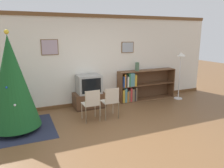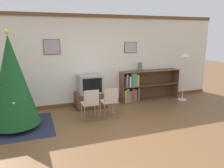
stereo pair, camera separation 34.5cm
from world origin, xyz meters
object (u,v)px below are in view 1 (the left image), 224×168
object	(u,v)px
tv_console	(89,100)
bookshelf	(137,86)
folding_chair_right	(111,101)
standing_lamp	(181,63)
vase	(137,66)
folding_chair_left	(92,103)
television	(89,84)
christmas_tree	(12,82)

from	to	relation	value
tv_console	bookshelf	distance (m)	1.68
tv_console	folding_chair_right	world-z (taller)	folding_chair_right
standing_lamp	folding_chair_right	bearing A→B (deg)	-165.93
tv_console	standing_lamp	xyz separation A→B (m)	(3.03, -0.33, 0.97)
tv_console	folding_chair_right	distance (m)	1.09
bookshelf	vase	world-z (taller)	vase
folding_chair_left	standing_lamp	bearing A→B (deg)	11.95
tv_console	television	bearing A→B (deg)	-90.00
tv_console	standing_lamp	bearing A→B (deg)	-6.21
tv_console	bookshelf	bearing A→B (deg)	3.39
christmas_tree	bookshelf	xyz separation A→B (m)	(3.66, 0.94, -0.64)
christmas_tree	tv_console	bearing A→B (deg)	22.94
bookshelf	standing_lamp	xyz separation A→B (m)	(1.37, -0.43, 0.72)
television	vase	size ratio (longest dim) A/B	2.45
vase	christmas_tree	bearing A→B (deg)	-165.56
folding_chair_right	standing_lamp	distance (m)	2.95
christmas_tree	bookshelf	bearing A→B (deg)	14.45
folding_chair_right	bookshelf	distance (m)	1.80
standing_lamp	folding_chair_left	bearing A→B (deg)	-168.05
television	folding_chair_right	world-z (taller)	television
christmas_tree	television	size ratio (longest dim) A/B	3.28
christmas_tree	folding_chair_right	size ratio (longest dim) A/B	2.71
folding_chair_right	standing_lamp	world-z (taller)	standing_lamp
folding_chair_right	bookshelf	world-z (taller)	bookshelf
television	bookshelf	distance (m)	1.68
television	folding_chair_left	bearing A→B (deg)	-104.03
television	folding_chair_right	xyz separation A→B (m)	(0.26, -1.02, -0.25)
tv_console	television	distance (m)	0.49
christmas_tree	television	distance (m)	2.20
folding_chair_left	standing_lamp	size ratio (longest dim) A/B	0.53
christmas_tree	standing_lamp	world-z (taller)	christmas_tree
christmas_tree	television	bearing A→B (deg)	22.88
christmas_tree	folding_chair_left	distance (m)	1.86
christmas_tree	folding_chair_left	bearing A→B (deg)	-5.95
vase	folding_chair_left	bearing A→B (deg)	-149.61
folding_chair_right	standing_lamp	bearing A→B (deg)	14.07
vase	standing_lamp	bearing A→B (deg)	-17.26
tv_console	vase	world-z (taller)	vase
television	vase	bearing A→B (deg)	3.43
christmas_tree	bookshelf	size ratio (longest dim) A/B	1.10
christmas_tree	folding_chair_right	xyz separation A→B (m)	(2.25, -0.18, -0.64)
tv_console	bookshelf	xyz separation A→B (m)	(1.66, 0.10, 0.25)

